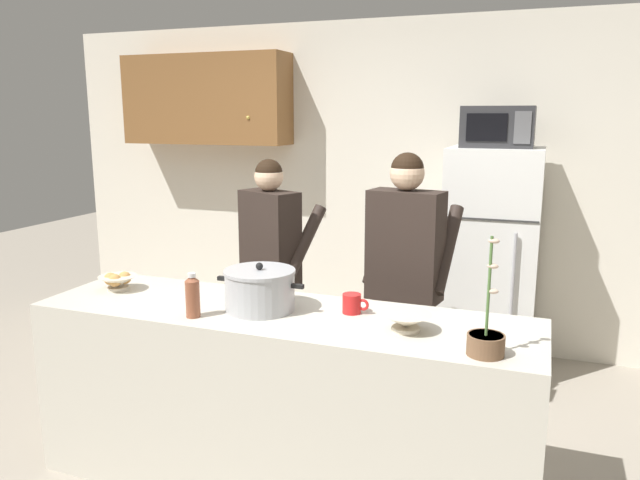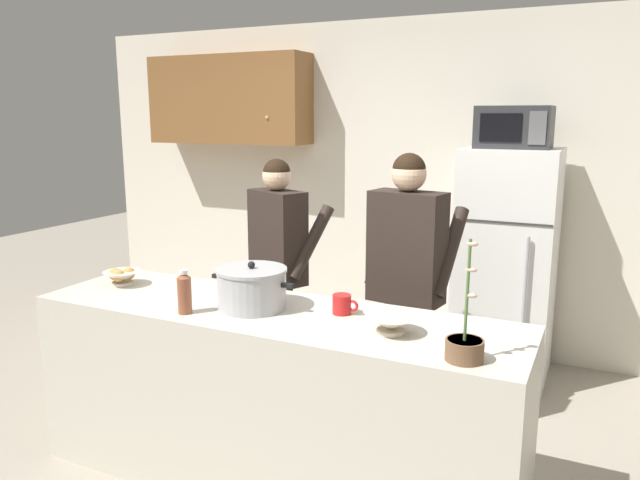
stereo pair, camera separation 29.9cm
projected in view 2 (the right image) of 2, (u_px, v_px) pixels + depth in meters
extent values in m
plane|color=#9E9384|center=(275.00, 479.00, 3.17)|extent=(14.00, 14.00, 0.00)
cube|color=silver|center=(413.00, 185.00, 4.95)|extent=(6.00, 0.12, 2.60)
cube|color=brown|center=(229.00, 100.00, 5.28)|extent=(1.47, 0.34, 0.74)
sphere|color=gold|center=(267.00, 118.00, 4.96)|extent=(0.03, 0.03, 0.03)
cube|color=beige|center=(273.00, 397.00, 3.08)|extent=(2.47, 0.68, 0.92)
cube|color=white|center=(506.00, 265.00, 4.29)|extent=(0.64, 0.64, 1.64)
cube|color=#333333|center=(501.00, 222.00, 3.93)|extent=(0.63, 0.01, 0.01)
cylinder|color=#B2B2B7|center=(525.00, 292.00, 3.93)|extent=(0.02, 0.02, 0.74)
cube|color=#2D2D30|center=(514.00, 127.00, 4.08)|extent=(0.48, 0.36, 0.28)
cube|color=black|center=(500.00, 128.00, 3.94)|extent=(0.26, 0.01, 0.18)
cube|color=#59595B|center=(538.00, 128.00, 3.85)|extent=(0.11, 0.01, 0.21)
cylinder|color=black|center=(285.00, 340.00, 4.08)|extent=(0.11, 0.11, 0.77)
cylinder|color=black|center=(273.00, 334.00, 4.18)|extent=(0.11, 0.11, 0.77)
cube|color=#2D231E|center=(278.00, 237.00, 3.99)|extent=(0.45, 0.35, 0.61)
sphere|color=beige|center=(277.00, 176.00, 3.91)|extent=(0.19, 0.19, 0.19)
sphere|color=black|center=(277.00, 172.00, 3.90)|extent=(0.18, 0.18, 0.18)
cylinder|color=#2D231E|center=(311.00, 242.00, 3.92)|extent=(0.22, 0.36, 0.47)
cylinder|color=#2D231E|center=(275.00, 233.00, 4.22)|extent=(0.22, 0.36, 0.47)
cylinder|color=#33384C|center=(415.00, 370.00, 3.55)|extent=(0.11, 0.11, 0.80)
cylinder|color=#33384C|center=(392.00, 364.00, 3.63)|extent=(0.11, 0.11, 0.80)
cube|color=#2D231E|center=(407.00, 248.00, 3.45)|extent=(0.45, 0.27, 0.64)
sphere|color=beige|center=(409.00, 174.00, 3.36)|extent=(0.19, 0.19, 0.19)
sphere|color=black|center=(409.00, 170.00, 3.36)|extent=(0.18, 0.18, 0.18)
cylinder|color=#2D231E|center=(450.00, 252.00, 3.43)|extent=(0.14, 0.38, 0.49)
cylinder|color=#2D231E|center=(384.00, 243.00, 3.67)|extent=(0.14, 0.38, 0.49)
cylinder|color=#ADAFB5|center=(252.00, 290.00, 3.01)|extent=(0.34, 0.34, 0.19)
cylinder|color=#ADAFB5|center=(251.00, 270.00, 2.99)|extent=(0.35, 0.35, 0.02)
sphere|color=black|center=(251.00, 265.00, 2.98)|extent=(0.04, 0.04, 0.04)
cube|color=black|center=(218.00, 276.00, 3.08)|extent=(0.06, 0.02, 0.02)
cube|color=black|center=(287.00, 286.00, 2.91)|extent=(0.06, 0.02, 0.02)
cylinder|color=red|center=(342.00, 304.00, 2.93)|extent=(0.09, 0.09, 0.10)
torus|color=red|center=(353.00, 306.00, 2.90)|extent=(0.06, 0.01, 0.06)
cylinder|color=beige|center=(123.00, 283.00, 3.43)|extent=(0.11, 0.11, 0.02)
cone|color=beige|center=(122.00, 277.00, 3.42)|extent=(0.21, 0.21, 0.06)
sphere|color=tan|center=(115.00, 274.00, 3.41)|extent=(0.07, 0.07, 0.07)
sphere|color=tan|center=(129.00, 273.00, 3.43)|extent=(0.07, 0.07, 0.07)
sphere|color=tan|center=(119.00, 276.00, 3.38)|extent=(0.07, 0.07, 0.07)
cylinder|color=beige|center=(391.00, 331.00, 2.67)|extent=(0.12, 0.12, 0.02)
cone|color=beige|center=(391.00, 323.00, 2.66)|extent=(0.23, 0.23, 0.06)
cylinder|color=brown|center=(185.00, 296.00, 2.93)|extent=(0.07, 0.07, 0.18)
cone|color=brown|center=(184.00, 275.00, 2.91)|extent=(0.07, 0.07, 0.03)
cylinder|color=white|center=(183.00, 272.00, 2.91)|extent=(0.04, 0.04, 0.02)
cylinder|color=brown|center=(464.00, 350.00, 2.37)|extent=(0.15, 0.15, 0.09)
cylinder|color=#38281E|center=(465.00, 341.00, 2.37)|extent=(0.14, 0.14, 0.01)
cylinder|color=#4C7238|center=(467.00, 290.00, 2.32)|extent=(0.01, 0.03, 0.40)
ellipsoid|color=beige|center=(471.00, 295.00, 2.33)|extent=(0.04, 0.03, 0.02)
ellipsoid|color=beige|center=(471.00, 270.00, 2.31)|extent=(0.04, 0.03, 0.02)
ellipsoid|color=beige|center=(472.00, 244.00, 2.30)|extent=(0.04, 0.03, 0.02)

